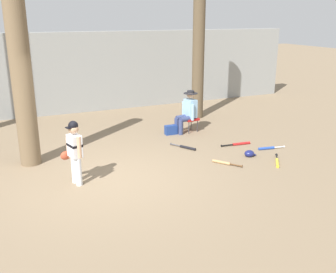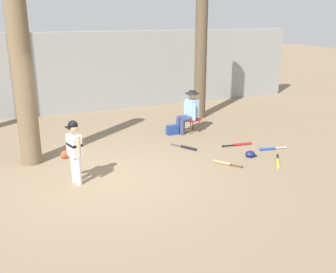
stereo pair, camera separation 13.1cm
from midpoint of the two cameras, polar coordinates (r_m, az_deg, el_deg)
The scene contains 14 objects.
ground_plane at distance 8.12m, azimuth -8.04°, elevation -6.19°, with size 60.00×60.00×0.00m, color #7F6B51.
concrete_back_wall at distance 13.61m, azimuth -15.32°, elevation 8.90°, with size 18.00×0.36×2.70m, color gray.
tree_near_player at distance 8.92m, azimuth -20.20°, elevation 8.56°, with size 0.67×0.67×4.70m.
tree_behind_spectator at distance 12.50m, azimuth 5.18°, elevation 13.03°, with size 0.52×0.52×5.08m.
young_ballplayer at distance 7.79m, azimuth -13.21°, elevation -1.66°, with size 0.42×0.57×1.31m.
folding_stool at distance 11.16m, azimuth 3.86°, elevation 2.52°, with size 0.46×0.46×0.41m.
seated_spectator at distance 11.04m, azimuth 3.47°, elevation 3.83°, with size 0.68×0.54×1.20m.
handbag_beside_stool at distance 10.95m, azimuth 1.01°, elevation 0.98°, with size 0.34×0.18×0.26m, color navy.
bat_blue_youth at distance 10.06m, azimuth 15.08°, elevation -1.73°, with size 0.71×0.19×0.07m.
bat_black_composite at distance 9.81m, azimuth 3.16°, elevation -1.61°, with size 0.43×0.69×0.07m.
bat_wood_tan at distance 8.88m, azimuth 8.67°, elevation -3.88°, with size 0.46×0.61×0.07m.
bat_red_barrel at distance 10.22m, azimuth 10.95°, elevation -1.12°, with size 0.83×0.14×0.07m.
bat_yellow_trainer at distance 9.18m, azimuth 16.26°, elevation -3.70°, with size 0.54×0.68×0.07m.
batting_helmet_navy at distance 9.44m, azimuth 12.39°, elevation -2.54°, with size 0.28×0.22×0.16m.
Camera 2 is at (-1.81, -7.24, 3.23)m, focal length 41.45 mm.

